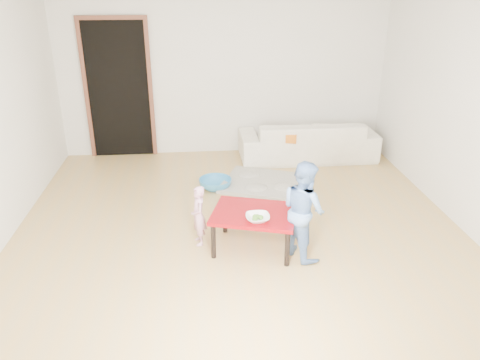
{
  "coord_description": "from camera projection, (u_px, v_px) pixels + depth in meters",
  "views": [
    {
      "loc": [
        -0.41,
        -4.69,
        2.62
      ],
      "look_at": [
        0.0,
        -0.2,
        0.65
      ],
      "focal_mm": 35.0,
      "sensor_mm": 36.0,
      "label": 1
    }
  ],
  "objects": [
    {
      "name": "floor",
      "position": [
        238.0,
        225.0,
        5.36
      ],
      "size": [
        5.0,
        5.0,
        0.01
      ],
      "primitive_type": "cube",
      "color": "tan",
      "rests_on": "ground"
    },
    {
      "name": "back_wall",
      "position": [
        224.0,
        70.0,
        7.12
      ],
      "size": [
        5.0,
        0.02,
        2.6
      ],
      "primitive_type": "cube",
      "color": "white",
      "rests_on": "floor"
    },
    {
      "name": "right_wall",
      "position": [
        468.0,
        109.0,
        5.05
      ],
      "size": [
        0.02,
        5.0,
        2.6
      ],
      "primitive_type": "cube",
      "color": "white",
      "rests_on": "floor"
    },
    {
      "name": "doorway",
      "position": [
        119.0,
        91.0,
        7.08
      ],
      "size": [
        1.02,
        0.08,
        2.11
      ],
      "primitive_type": null,
      "color": "brown",
      "rests_on": "back_wall"
    },
    {
      "name": "sofa",
      "position": [
        307.0,
        140.0,
        7.22
      ],
      "size": [
        2.08,
        0.83,
        0.61
      ],
      "primitive_type": "imported",
      "rotation": [
        0.0,
        0.0,
        3.15
      ],
      "color": "white",
      "rests_on": "floor"
    },
    {
      "name": "cushion",
      "position": [
        282.0,
        134.0,
        6.94
      ],
      "size": [
        0.57,
        0.54,
        0.12
      ],
      "primitive_type": "cube",
      "rotation": [
        0.0,
        0.0,
        -0.3
      ],
      "color": "orange",
      "rests_on": "sofa"
    },
    {
      "name": "red_table",
      "position": [
        254.0,
        230.0,
        4.83
      ],
      "size": [
        0.98,
        0.84,
        0.42
      ],
      "primitive_type": null,
      "rotation": [
        0.0,
        0.0,
        -0.28
      ],
      "color": "maroon",
      "rests_on": "floor"
    },
    {
      "name": "bowl",
      "position": [
        258.0,
        218.0,
        4.57
      ],
      "size": [
        0.24,
        0.24,
        0.06
      ],
      "primitive_type": "imported",
      "color": "white",
      "rests_on": "red_table"
    },
    {
      "name": "broccoli",
      "position": [
        258.0,
        218.0,
        4.57
      ],
      "size": [
        0.12,
        0.12,
        0.06
      ],
      "primitive_type": null,
      "color": "#2D5919",
      "rests_on": "red_table"
    },
    {
      "name": "child_pink",
      "position": [
        199.0,
        216.0,
        4.87
      ],
      "size": [
        0.2,
        0.26,
        0.66
      ],
      "primitive_type": "imported",
      "rotation": [
        0.0,
        0.0,
        -1.38
      ],
      "color": "#CF5E8F",
      "rests_on": "floor"
    },
    {
      "name": "child_blue",
      "position": [
        304.0,
        210.0,
        4.6
      ],
      "size": [
        0.56,
        0.61,
        1.02
      ],
      "primitive_type": "imported",
      "rotation": [
        0.0,
        0.0,
        2.01
      ],
      "color": "#5681C7",
      "rests_on": "floor"
    },
    {
      "name": "basin",
      "position": [
        215.0,
        184.0,
        6.26
      ],
      "size": [
        0.44,
        0.44,
        0.14
      ],
      "primitive_type": "imported",
      "color": "teal",
      "rests_on": "floor"
    },
    {
      "name": "blanket",
      "position": [
        264.0,
        183.0,
        6.37
      ],
      "size": [
        1.34,
        1.25,
        0.05
      ],
      "primitive_type": null,
      "rotation": [
        0.0,
        0.0,
        -0.39
      ],
      "color": "#B9B5A3",
      "rests_on": "floor"
    }
  ]
}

